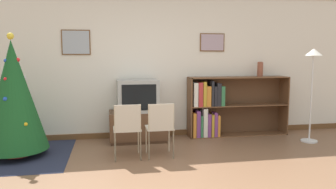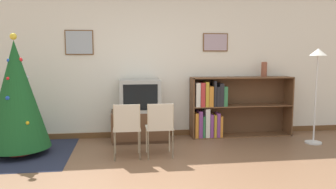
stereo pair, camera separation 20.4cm
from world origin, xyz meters
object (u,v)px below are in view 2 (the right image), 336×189
at_px(tv_console, 140,126).
at_px(bookshelf, 222,108).
at_px(television, 140,95).
at_px(folding_chair_right, 160,126).
at_px(folding_chair_left, 127,127).
at_px(christmas_tree, 17,95).
at_px(vase, 264,69).
at_px(standing_lamp, 317,71).

height_order(tv_console, bookshelf, bookshelf).
bearing_deg(television, folding_chair_right, -76.42).
relative_size(tv_console, folding_chair_left, 1.22).
height_order(christmas_tree, bookshelf, christmas_tree).
xyz_separation_m(tv_console, folding_chair_left, (-0.24, -1.00, 0.21)).
bearing_deg(vase, folding_chair_left, -156.32).
relative_size(folding_chair_right, vase, 2.96).
height_order(christmas_tree, folding_chair_left, christmas_tree).
bearing_deg(television, folding_chair_left, -103.58).
bearing_deg(christmas_tree, standing_lamp, -0.37).
relative_size(folding_chair_left, bookshelf, 0.43).
bearing_deg(folding_chair_right, television, 103.58).
distance_m(television, folding_chair_right, 1.08).
xyz_separation_m(television, folding_chair_left, (-0.24, -1.00, -0.34)).
height_order(folding_chair_left, standing_lamp, standing_lamp).
xyz_separation_m(folding_chair_left, bookshelf, (1.76, 1.10, 0.07)).
relative_size(television, folding_chair_left, 0.86).
bearing_deg(bookshelf, vase, 2.13).
distance_m(folding_chair_right, standing_lamp, 2.85).
height_order(christmas_tree, tv_console, christmas_tree).
height_order(television, standing_lamp, standing_lamp).
bearing_deg(christmas_tree, folding_chair_right, -11.80).
distance_m(bookshelf, standing_lamp, 1.73).
relative_size(christmas_tree, standing_lamp, 1.13).
bearing_deg(bookshelf, folding_chair_left, -148.07).
bearing_deg(folding_chair_left, bookshelf, 31.93).
xyz_separation_m(folding_chair_right, bookshelf, (1.28, 1.10, 0.07)).
bearing_deg(vase, tv_console, -176.83).
xyz_separation_m(christmas_tree, television, (1.88, 0.56, -0.11)).
bearing_deg(vase, standing_lamp, -49.33).
bearing_deg(folding_chair_left, television, 76.42).
distance_m(folding_chair_right, vase, 2.50).
bearing_deg(christmas_tree, vase, 9.27).
bearing_deg(folding_chair_right, folding_chair_left, 180.00).
bearing_deg(christmas_tree, bookshelf, 10.94).
relative_size(vase, standing_lamp, 0.17).
bearing_deg(standing_lamp, tv_console, 168.71).
bearing_deg(folding_chair_right, tv_console, 103.55).
relative_size(tv_console, vase, 3.60).
relative_size(tv_console, folding_chair_right, 1.22).
xyz_separation_m(folding_chair_right, vase, (2.09, 1.13, 0.77)).
xyz_separation_m(tv_console, standing_lamp, (2.95, -0.59, 0.98)).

